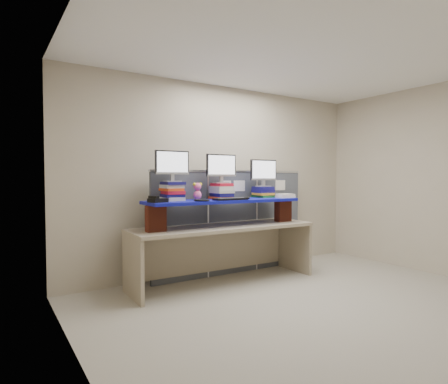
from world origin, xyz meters
TOP-DOWN VIEW (x-y plane):
  - room at (0.00, 0.00)m, footprint 5.00×4.00m
  - cubicle_partition at (-0.00, 1.78)m, footprint 2.60×0.06m
  - desk at (-0.39, 1.40)m, footprint 2.57×0.79m
  - brick_pier_left at (-1.38, 1.37)m, footprint 0.23×0.13m
  - brick_pier_right at (0.60, 1.34)m, footprint 0.23×0.13m
  - blue_board at (-0.39, 1.40)m, footprint 2.17×0.57m
  - book_stack_left at (-1.08, 1.54)m, footprint 0.26×0.30m
  - book_stack_center at (-0.36, 1.52)m, footprint 0.26×0.31m
  - book_stack_right at (0.36, 1.52)m, footprint 0.26×0.30m
  - monitor_left at (-1.09, 1.53)m, footprint 0.45×0.13m
  - monitor_center at (-0.36, 1.52)m, footprint 0.45×0.13m
  - monitor_right at (0.36, 1.51)m, footprint 0.45×0.13m
  - keyboard at (-0.40, 1.24)m, footprint 0.46×0.16m
  - mouse at (-0.10, 1.28)m, footprint 0.08×0.12m
  - desk_phone at (-1.37, 1.33)m, footprint 0.22×0.21m
  - headset at (-0.82, 1.25)m, footprint 0.23×0.23m
  - plush_toy at (-0.73, 1.51)m, footprint 0.13×0.10m
  - binder_stack at (0.58, 1.28)m, footprint 0.25×0.21m

SIDE VIEW (x-z plane):
  - desk at x=-0.39m, z-range 0.23..1.01m
  - cubicle_partition at x=0.00m, z-range 0.00..1.53m
  - brick_pier_left at x=-1.38m, z-range 0.78..1.09m
  - brick_pier_right at x=0.60m, z-range 0.78..1.09m
  - blue_board at x=-0.39m, z-range 1.09..1.13m
  - headset at x=-0.82m, z-range 1.13..1.15m
  - keyboard at x=-0.40m, z-range 1.13..1.16m
  - mouse at x=-0.10m, z-range 1.13..1.17m
  - binder_stack at x=0.58m, z-range 1.13..1.19m
  - desk_phone at x=-1.37m, z-range 1.12..1.20m
  - book_stack_right at x=0.36m, z-range 1.13..1.29m
  - book_stack_center at x=-0.36m, z-range 1.13..1.34m
  - plush_toy at x=-0.73m, z-range 1.13..1.36m
  - book_stack_left at x=-1.08m, z-range 1.13..1.37m
  - room at x=0.00m, z-range 0.00..2.80m
  - monitor_right at x=0.36m, z-range 1.32..1.71m
  - monitor_center at x=-0.36m, z-range 1.37..1.77m
  - monitor_left at x=-1.09m, z-range 1.40..1.79m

